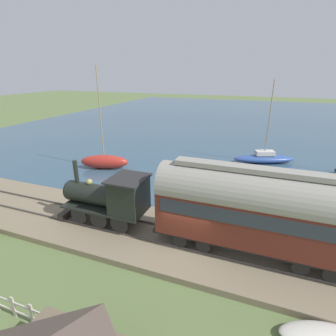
{
  "coord_description": "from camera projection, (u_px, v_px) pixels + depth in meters",
  "views": [
    {
      "loc": [
        -11.17,
        -3.21,
        9.24
      ],
      "look_at": [
        7.56,
        3.88,
        1.83
      ],
      "focal_mm": 28.0,
      "sensor_mm": 36.0,
      "label": 1
    }
  ],
  "objects": [
    {
      "name": "sailboat_blue",
      "position": [
        264.0,
        158.0,
        28.02
      ],
      "size": [
        3.91,
        6.63,
        8.5
      ],
      "rotation": [
        0.0,
        0.0,
        0.36
      ],
      "color": "#335199",
      "rests_on": "harbor_water"
    },
    {
      "name": "rowboat_far_out",
      "position": [
        199.0,
        190.0,
        21.25
      ],
      "size": [
        2.37,
        2.47,
        0.43
      ],
      "rotation": [
        0.0,
        0.0,
        -0.74
      ],
      "color": "beige",
      "rests_on": "harbor_water"
    },
    {
      "name": "rowboat_near_shore",
      "position": [
        223.0,
        170.0,
        25.29
      ],
      "size": [
        2.86,
        2.83,
        0.49
      ],
      "rotation": [
        0.0,
        0.0,
        0.8
      ],
      "color": "beige",
      "rests_on": "harbor_water"
    },
    {
      "name": "rowboat_mid_harbor",
      "position": [
        170.0,
        181.0,
        22.9
      ],
      "size": [
        1.57,
        2.35,
        0.38
      ],
      "rotation": [
        0.0,
        0.0,
        -0.29
      ],
      "color": "beige",
      "rests_on": "harbor_water"
    },
    {
      "name": "passenger_coach",
      "position": [
        255.0,
        208.0,
        12.62
      ],
      "size": [
        2.25,
        10.04,
        4.65
      ],
      "color": "black",
      "rests_on": "rail_embankment"
    },
    {
      "name": "rowboat_off_pier",
      "position": [
        256.0,
        197.0,
        19.91
      ],
      "size": [
        1.83,
        2.94,
        0.48
      ],
      "rotation": [
        0.0,
        0.0,
        -0.42
      ],
      "color": "silver",
      "rests_on": "harbor_water"
    },
    {
      "name": "beached_dinghy",
      "position": [
        318.0,
        334.0,
        9.56
      ],
      "size": [
        1.88,
        3.0,
        0.44
      ],
      "color": "beige",
      "rests_on": "ground"
    },
    {
      "name": "rail_embankment",
      "position": [
        190.0,
        243.0,
        14.67
      ],
      "size": [
        5.83,
        56.0,
        0.47
      ],
      "color": "#84755B",
      "rests_on": "ground"
    },
    {
      "name": "steam_locomotive",
      "position": [
        111.0,
        196.0,
        15.6
      ],
      "size": [
        2.25,
        5.7,
        3.74
      ],
      "color": "black",
      "rests_on": "rail_embankment"
    },
    {
      "name": "harbor_water",
      "position": [
        250.0,
        120.0,
        52.64
      ],
      "size": [
        80.0,
        80.0,
        0.01
      ],
      "color": "#38566B",
      "rests_on": "ground"
    },
    {
      "name": "sailboat_red",
      "position": [
        104.0,
        161.0,
        26.27
      ],
      "size": [
        2.68,
        4.97,
        9.74
      ],
      "rotation": [
        0.0,
        0.0,
        0.3
      ],
      "color": "#B72D23",
      "rests_on": "harbor_water"
    },
    {
      "name": "ground_plane",
      "position": [
        186.0,
        254.0,
        14.07
      ],
      "size": [
        200.0,
        200.0,
        0.0
      ],
      "primitive_type": "plane",
      "color": "#607542"
    }
  ]
}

